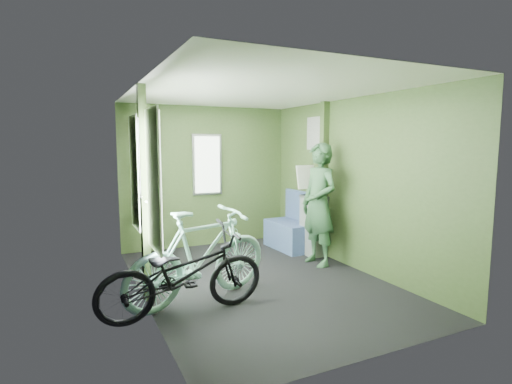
# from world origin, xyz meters

# --- Properties ---
(room) EXTENTS (4.00, 4.02, 2.31)m
(room) POSITION_xyz_m (-0.04, 0.04, 1.44)
(room) COLOR black
(room) RESTS_ON ground
(bicycle_black) EXTENTS (1.69, 0.76, 0.96)m
(bicycle_black) POSITION_xyz_m (-1.12, -0.62, 0.00)
(bicycle_black) COLOR black
(bicycle_black) RESTS_ON ground
(bicycle_mint) EXTENTS (1.86, 1.12, 1.12)m
(bicycle_mint) POSITION_xyz_m (-0.86, -0.38, 0.00)
(bicycle_mint) COLOR #99DACA
(bicycle_mint) RESTS_ON ground
(passenger) EXTENTS (0.46, 0.68, 1.70)m
(passenger) POSITION_xyz_m (1.05, 0.28, 0.85)
(passenger) COLOR #2E5534
(passenger) RESTS_ON ground
(waste_box) EXTENTS (0.27, 0.38, 0.92)m
(waste_box) POSITION_xyz_m (1.26, 0.71, 0.46)
(waste_box) COLOR slate
(waste_box) RESTS_ON ground
(bench_seat) EXTENTS (0.53, 0.90, 0.93)m
(bench_seat) POSITION_xyz_m (1.15, 1.17, 0.27)
(bench_seat) COLOR navy
(bench_seat) RESTS_ON ground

